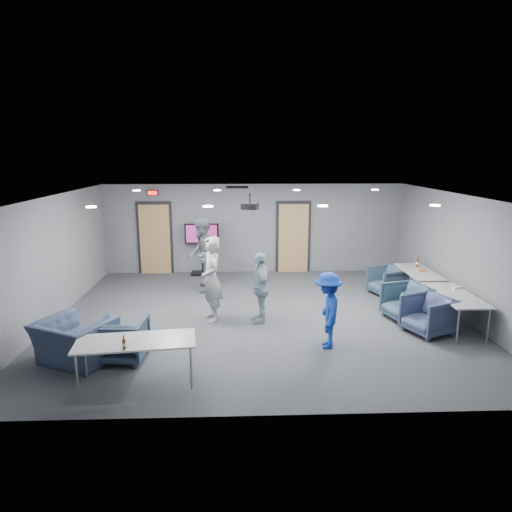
{
  "coord_description": "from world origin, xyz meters",
  "views": [
    {
      "loc": [
        -0.48,
        -9.72,
        3.57
      ],
      "look_at": [
        -0.06,
        0.86,
        1.2
      ],
      "focal_mm": 32.0,
      "sensor_mm": 36.0,
      "label": 1
    }
  ],
  "objects_px": {
    "chair_right_c": "(428,315)",
    "chair_front_b": "(75,342)",
    "person_c": "(261,287)",
    "chair_front_a": "(122,339)",
    "person_a": "(212,279)",
    "table_right_b": "(455,296)",
    "person_b": "(202,255)",
    "tv_stand": "(202,246)",
    "chair_right_a": "(387,281)",
    "table_right_a": "(419,273)",
    "projector": "(250,206)",
    "bottle_front": "(124,344)",
    "chair_right_b": "(406,302)",
    "table_front_left": "(136,343)",
    "bottle_right": "(417,263)",
    "person_d": "(328,310)"
  },
  "relations": [
    {
      "from": "chair_right_a",
      "to": "table_right_b",
      "type": "distance_m",
      "value": 2.47
    },
    {
      "from": "person_d",
      "to": "tv_stand",
      "type": "height_order",
      "value": "tv_stand"
    },
    {
      "from": "chair_front_b",
      "to": "bottle_right",
      "type": "height_order",
      "value": "bottle_right"
    },
    {
      "from": "person_a",
      "to": "person_c",
      "type": "xyz_separation_m",
      "value": [
        1.05,
        -0.14,
        -0.16
      ]
    },
    {
      "from": "tv_stand",
      "to": "chair_right_b",
      "type": "bearing_deg",
      "value": -40.45
    },
    {
      "from": "person_c",
      "to": "chair_front_a",
      "type": "height_order",
      "value": "person_c"
    },
    {
      "from": "person_c",
      "to": "table_right_b",
      "type": "xyz_separation_m",
      "value": [
        4.01,
        -0.52,
        -0.09
      ]
    },
    {
      "from": "person_a",
      "to": "chair_right_c",
      "type": "xyz_separation_m",
      "value": [
        4.42,
        -0.94,
        -0.54
      ]
    },
    {
      "from": "table_right_a",
      "to": "table_right_b",
      "type": "xyz_separation_m",
      "value": [
        -0.0,
        -1.9,
        0.0
      ]
    },
    {
      "from": "chair_front_a",
      "to": "table_right_b",
      "type": "xyz_separation_m",
      "value": [
        6.54,
        1.26,
        0.31
      ]
    },
    {
      "from": "person_b",
      "to": "table_right_b",
      "type": "height_order",
      "value": "person_b"
    },
    {
      "from": "bottle_front",
      "to": "chair_front_b",
      "type": "bearing_deg",
      "value": 135.39
    },
    {
      "from": "person_c",
      "to": "bottle_front",
      "type": "xyz_separation_m",
      "value": [
        -2.18,
        -3.0,
        0.04
      ]
    },
    {
      "from": "chair_right_a",
      "to": "bottle_front",
      "type": "xyz_separation_m",
      "value": [
        -5.54,
        -4.84,
        0.45
      ]
    },
    {
      "from": "table_front_left",
      "to": "tv_stand",
      "type": "height_order",
      "value": "tv_stand"
    },
    {
      "from": "person_a",
      "to": "projector",
      "type": "bearing_deg",
      "value": 118.45
    },
    {
      "from": "chair_front_b",
      "to": "tv_stand",
      "type": "relative_size",
      "value": 0.77
    },
    {
      "from": "person_a",
      "to": "chair_right_a",
      "type": "bearing_deg",
      "value": 91.91
    },
    {
      "from": "chair_front_b",
      "to": "table_right_b",
      "type": "distance_m",
      "value": 7.46
    },
    {
      "from": "person_c",
      "to": "bottle_right",
      "type": "bearing_deg",
      "value": 106.96
    },
    {
      "from": "chair_right_a",
      "to": "bottle_front",
      "type": "bearing_deg",
      "value": -68.07
    },
    {
      "from": "table_right_a",
      "to": "person_d",
      "type": "bearing_deg",
      "value": 134.32
    },
    {
      "from": "chair_right_a",
      "to": "chair_right_b",
      "type": "distance_m",
      "value": 1.84
    },
    {
      "from": "table_right_a",
      "to": "tv_stand",
      "type": "bearing_deg",
      "value": 64.2
    },
    {
      "from": "projector",
      "to": "table_right_a",
      "type": "bearing_deg",
      "value": 18.54
    },
    {
      "from": "chair_right_a",
      "to": "table_right_a",
      "type": "xyz_separation_m",
      "value": [
        0.65,
        -0.46,
        0.32
      ]
    },
    {
      "from": "chair_front_a",
      "to": "bottle_front",
      "type": "height_order",
      "value": "bottle_front"
    },
    {
      "from": "chair_front_a",
      "to": "table_right_b",
      "type": "height_order",
      "value": "chair_front_a"
    },
    {
      "from": "table_front_left",
      "to": "chair_right_c",
      "type": "bearing_deg",
      "value": 12.23
    },
    {
      "from": "person_d",
      "to": "chair_right_b",
      "type": "bearing_deg",
      "value": 132.27
    },
    {
      "from": "person_b",
      "to": "table_right_b",
      "type": "xyz_separation_m",
      "value": [
        5.45,
        -2.86,
        -0.29
      ]
    },
    {
      "from": "chair_front_b",
      "to": "tv_stand",
      "type": "bearing_deg",
      "value": -80.71
    },
    {
      "from": "bottle_front",
      "to": "chair_front_a",
      "type": "bearing_deg",
      "value": 106.0
    },
    {
      "from": "person_c",
      "to": "chair_right_a",
      "type": "bearing_deg",
      "value": 111.43
    },
    {
      "from": "bottle_right",
      "to": "chair_front_b",
      "type": "bearing_deg",
      "value": -153.43
    },
    {
      "from": "chair_right_c",
      "to": "table_right_a",
      "type": "relative_size",
      "value": 0.5
    },
    {
      "from": "chair_front_a",
      "to": "bottle_front",
      "type": "bearing_deg",
      "value": 109.83
    },
    {
      "from": "person_a",
      "to": "tv_stand",
      "type": "xyz_separation_m",
      "value": [
        -0.51,
        3.94,
        -0.05
      ]
    },
    {
      "from": "bottle_right",
      "to": "chair_right_a",
      "type": "bearing_deg",
      "value": -178.12
    },
    {
      "from": "chair_right_a",
      "to": "person_a",
      "type": "bearing_deg",
      "value": -88.07
    },
    {
      "from": "chair_front_a",
      "to": "tv_stand",
      "type": "height_order",
      "value": "tv_stand"
    },
    {
      "from": "person_a",
      "to": "chair_front_a",
      "type": "height_order",
      "value": "person_a"
    },
    {
      "from": "person_b",
      "to": "bottle_front",
      "type": "height_order",
      "value": "person_b"
    },
    {
      "from": "person_a",
      "to": "person_b",
      "type": "relative_size",
      "value": 0.95
    },
    {
      "from": "chair_right_c",
      "to": "chair_front_b",
      "type": "xyz_separation_m",
      "value": [
        -6.69,
        -1.07,
        -0.0
      ]
    },
    {
      "from": "chair_front_a",
      "to": "table_right_a",
      "type": "height_order",
      "value": "chair_front_a"
    },
    {
      "from": "chair_right_c",
      "to": "chair_front_a",
      "type": "bearing_deg",
      "value": -103.59
    },
    {
      "from": "chair_front_a",
      "to": "projector",
      "type": "height_order",
      "value": "projector"
    },
    {
      "from": "person_c",
      "to": "chair_right_b",
      "type": "bearing_deg",
      "value": 82.85
    },
    {
      "from": "chair_right_a",
      "to": "table_right_a",
      "type": "distance_m",
      "value": 0.86
    }
  ]
}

